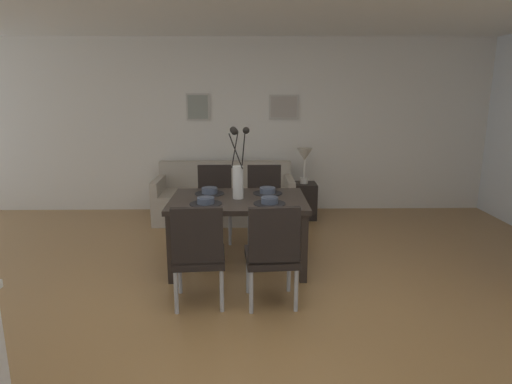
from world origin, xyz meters
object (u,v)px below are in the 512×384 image
at_px(dining_table, 238,206).
at_px(table_lamp, 305,158).
at_px(dining_chair_near_left, 198,251).
at_px(dining_chair_far_left, 272,250).
at_px(bowl_near_left, 206,200).
at_px(framed_picture_left, 198,107).
at_px(dining_chair_near_right, 215,199).
at_px(dining_chair_far_right, 264,199).
at_px(bowl_far_left, 270,200).
at_px(framed_picture_center, 284,107).
at_px(sofa, 225,200).
at_px(centerpiece_vase, 238,172).
at_px(bowl_far_right, 268,190).
at_px(side_table, 303,201).
at_px(bowl_near_right, 210,190).

bearing_deg(dining_table, table_lamp, 62.71).
height_order(dining_chair_near_left, dining_chair_far_left, same).
height_order(bowl_near_left, framed_picture_left, framed_picture_left).
relative_size(dining_chair_near_right, framed_picture_left, 2.31).
bearing_deg(dining_table, dining_chair_far_left, -71.20).
distance_m(dining_chair_far_right, bowl_far_left, 1.14).
xyz_separation_m(dining_table, dining_chair_far_left, (0.31, -0.91, -0.14)).
bearing_deg(dining_chair_near_right, framed_picture_center, 54.64).
xyz_separation_m(sofa, framed_picture_left, (-0.41, 0.48, 1.31)).
distance_m(dining_chair_far_left, dining_chair_far_right, 1.79).
xyz_separation_m(centerpiece_vase, sofa, (-0.24, 1.76, -0.74)).
distance_m(bowl_far_right, table_lamp, 1.66).
bearing_deg(dining_chair_near_right, centerpiece_vase, -70.52).
distance_m(dining_table, dining_chair_near_left, 0.97).
relative_size(dining_chair_near_left, framed_picture_left, 2.31).
distance_m(dining_table, dining_chair_far_right, 0.95).
relative_size(sofa, framed_picture_left, 4.93).
height_order(bowl_far_right, sofa, bowl_far_right).
xyz_separation_m(bowl_far_right, side_table, (0.60, 1.55, -0.52)).
bearing_deg(centerpiece_vase, dining_chair_near_right, 109.48).
height_order(dining_chair_near_right, bowl_near_right, dining_chair_near_right).
relative_size(dining_chair_near_right, bowl_far_right, 5.41).
bearing_deg(table_lamp, framed_picture_left, 162.80).
xyz_separation_m(bowl_near_left, bowl_far_left, (0.63, 0.00, 0.00)).
bearing_deg(bowl_far_left, framed_picture_center, 82.40).
distance_m(dining_chair_near_left, dining_chair_far_right, 1.89).
xyz_separation_m(bowl_far_left, table_lamp, (0.60, 1.99, 0.11)).
bearing_deg(framed_picture_center, framed_picture_left, 180.00).
height_order(dining_chair_near_left, bowl_far_left, dining_chair_near_left).
bearing_deg(bowl_far_right, bowl_near_right, 180.00).
xyz_separation_m(bowl_near_right, bowl_far_right, (0.63, 0.00, 0.00)).
height_order(dining_chair_near_left, table_lamp, table_lamp).
bearing_deg(bowl_near_left, dining_chair_far_right, 60.65).
distance_m(dining_chair_near_left, dining_chair_far_left, 0.63).
distance_m(dining_chair_near_right, bowl_near_left, 1.15).
height_order(dining_chair_far_left, side_table, dining_chair_far_left).
distance_m(dining_chair_near_left, bowl_near_left, 0.73).
bearing_deg(table_lamp, dining_chair_near_right, -144.63).
bearing_deg(bowl_far_left, bowl_near_left, 180.00).
bearing_deg(table_lamp, side_table, -104.04).
bearing_deg(table_lamp, bowl_far_right, -111.07).
relative_size(dining_table, table_lamp, 2.75).
height_order(dining_chair_near_right, centerpiece_vase, centerpiece_vase).
distance_m(dining_table, dining_chair_far_left, 0.97).
bearing_deg(dining_chair_near_left, dining_chair_far_right, 70.77).
height_order(dining_table, dining_chair_far_left, dining_chair_far_left).
relative_size(dining_chair_near_left, centerpiece_vase, 1.25).
height_order(dining_table, side_table, dining_table).
relative_size(dining_table, bowl_near_right, 8.24).
xyz_separation_m(dining_chair_far_right, side_table, (0.61, 0.88, -0.25)).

